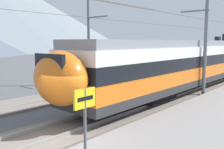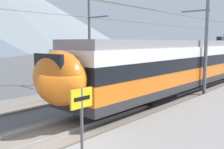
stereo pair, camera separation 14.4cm
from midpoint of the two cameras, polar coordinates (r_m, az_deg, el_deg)
The scene contains 7 objects.
ground_plane at distance 9.49m, azimuth -12.57°, elevation -16.06°, with size 400.00×400.00×0.00m, color #565659.
track_near at distance 10.39m, azimuth -16.65°, elevation -13.66°, with size 120.00×3.00×0.28m.
train_near_platform at distance 23.57m, azimuth 20.45°, elevation 3.26°, with size 33.18×2.99×4.27m.
train_far_track at distance 38.27m, azimuth 20.07°, elevation 4.70°, with size 32.52×3.04×4.27m.
catenary_mast_mid at distance 18.35m, azimuth 19.84°, elevation 7.21°, with size 39.71×2.01×7.25m.
catenary_mast_far_side at distance 21.62m, azimuth -5.22°, elevation 8.06°, with size 39.71×2.32×7.66m.
platform_sign at distance 6.56m, azimuth -6.80°, elevation -8.39°, with size 0.70×0.08×2.27m.
Camera 1 is at (-5.14, -7.01, 3.75)m, focal length 40.42 mm.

